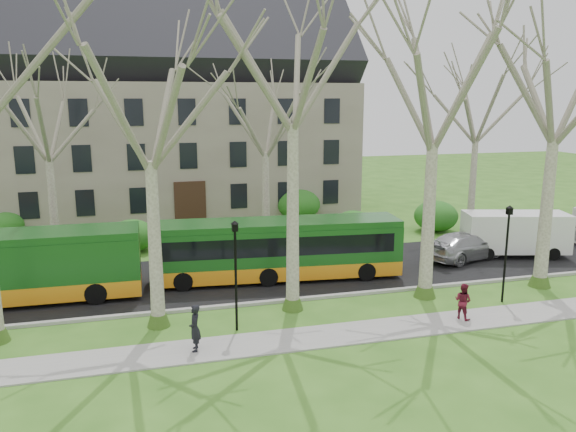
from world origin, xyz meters
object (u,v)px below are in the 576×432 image
at_px(van_a, 515,234).
at_px(bus_follow, 277,249).
at_px(pedestrian_b, 463,301).
at_px(pedestrian_a, 195,328).
at_px(sedan, 465,246).

bearing_deg(van_a, bus_follow, -163.11).
distance_m(bus_follow, pedestrian_b, 9.37).
bearing_deg(bus_follow, pedestrian_b, -44.32).
height_order(bus_follow, pedestrian_a, bus_follow).
relative_size(sedan, pedestrian_a, 3.06).
bearing_deg(van_a, pedestrian_b, -121.72).
bearing_deg(sedan, pedestrian_b, 129.20).
xyz_separation_m(bus_follow, van_a, (14.10, 0.45, -0.28)).
bearing_deg(sedan, pedestrian_a, 98.26).
bearing_deg(pedestrian_b, sedan, -61.10).
height_order(sedan, pedestrian_b, sedan).
height_order(van_a, pedestrian_a, van_a).
distance_m(sedan, pedestrian_b, 9.14).
bearing_deg(pedestrian_a, van_a, 117.85).
xyz_separation_m(sedan, pedestrian_b, (-4.93, -7.69, -0.00)).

